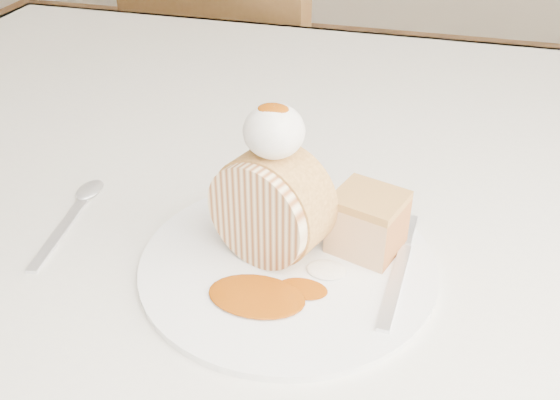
# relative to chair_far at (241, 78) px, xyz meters

# --- Properties ---
(table) EXTENTS (1.40, 0.90, 0.75)m
(table) POSITION_rel_chair_far_xyz_m (0.32, -0.65, 0.11)
(table) COLOR beige
(table) RESTS_ON ground
(chair_far) EXTENTS (0.56, 0.56, 0.96)m
(chair_far) POSITION_rel_chair_far_xyz_m (0.00, 0.00, 0.00)
(chair_far) COLOR brown
(chair_far) RESTS_ON ground
(plate) EXTENTS (0.33, 0.33, 0.01)m
(plate) POSITION_rel_chair_far_xyz_m (0.34, -0.87, 0.20)
(plate) COLOR white
(plate) RESTS_ON table
(roulade_slice) EXTENTS (0.11, 0.09, 0.10)m
(roulade_slice) POSITION_rel_chair_far_xyz_m (0.32, -0.86, 0.26)
(roulade_slice) COLOR beige
(roulade_slice) RESTS_ON plate
(cake_chunk) EXTENTS (0.07, 0.07, 0.05)m
(cake_chunk) POSITION_rel_chair_far_xyz_m (0.40, -0.83, 0.23)
(cake_chunk) COLOR tan
(cake_chunk) RESTS_ON plate
(whipped_cream) EXTENTS (0.05, 0.05, 0.05)m
(whipped_cream) POSITION_rel_chair_far_xyz_m (0.32, -0.86, 0.33)
(whipped_cream) COLOR white
(whipped_cream) RESTS_ON roulade_slice
(caramel_drizzle) EXTENTS (0.03, 0.02, 0.01)m
(caramel_drizzle) POSITION_rel_chair_far_xyz_m (0.32, -0.86, 0.35)
(caramel_drizzle) COLOR #8B3B05
(caramel_drizzle) RESTS_ON whipped_cream
(caramel_pool) EXTENTS (0.10, 0.08, 0.00)m
(caramel_pool) POSITION_rel_chair_far_xyz_m (0.32, -0.92, 0.21)
(caramel_pool) COLOR #8B3B05
(caramel_pool) RESTS_ON plate
(fork) EXTENTS (0.03, 0.16, 0.00)m
(fork) POSITION_rel_chair_far_xyz_m (0.43, -0.88, 0.21)
(fork) COLOR silver
(fork) RESTS_ON plate
(spoon) EXTENTS (0.04, 0.15, 0.00)m
(spoon) POSITION_rel_chair_far_xyz_m (0.11, -0.88, 0.20)
(spoon) COLOR silver
(spoon) RESTS_ON table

